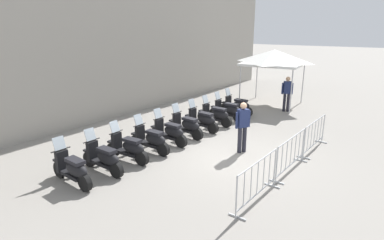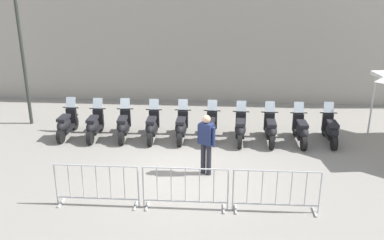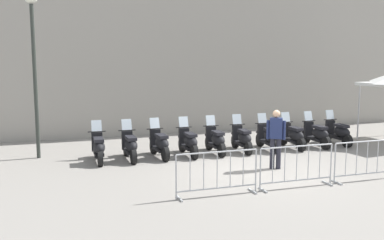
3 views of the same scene
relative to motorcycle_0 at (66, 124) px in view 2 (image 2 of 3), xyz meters
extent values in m
plane|color=gray|center=(4.00, -3.04, -0.45)|extent=(120.00, 120.00, 0.00)
cylinder|color=black|center=(0.12, 0.69, -0.21)|extent=(0.22, 0.50, 0.48)
cylinder|color=black|center=(-0.09, -0.53, -0.21)|extent=(0.22, 0.50, 0.48)
cube|color=black|center=(0.01, 0.08, -0.17)|extent=(0.42, 0.90, 0.10)
ellipsoid|color=black|center=(-0.03, -0.20, 0.07)|extent=(0.50, 0.89, 0.40)
cube|color=black|center=(-0.03, -0.17, 0.29)|extent=(0.38, 0.64, 0.10)
cube|color=black|center=(0.09, 0.51, 0.10)|extent=(0.36, 0.20, 0.60)
cylinder|color=black|center=(0.09, 0.51, 0.43)|extent=(0.56, 0.13, 0.04)
cube|color=silver|center=(0.09, 0.56, 0.61)|extent=(0.34, 0.19, 0.35)
cube|color=black|center=(0.12, 0.69, 0.06)|extent=(0.25, 0.35, 0.06)
cylinder|color=black|center=(1.05, 0.52, -0.21)|extent=(0.20, 0.49, 0.48)
cylinder|color=black|center=(0.89, -0.71, -0.21)|extent=(0.20, 0.49, 0.48)
cube|color=black|center=(0.97, -0.10, -0.17)|extent=(0.39, 0.90, 0.10)
ellipsoid|color=black|center=(0.93, -0.38, 0.07)|extent=(0.47, 0.88, 0.40)
cube|color=black|center=(0.94, -0.34, 0.29)|extent=(0.36, 0.63, 0.10)
cube|color=black|center=(1.03, 0.33, 0.10)|extent=(0.36, 0.18, 0.60)
cylinder|color=black|center=(1.03, 0.33, 0.43)|extent=(0.56, 0.11, 0.04)
cube|color=silver|center=(1.04, 0.38, 0.61)|extent=(0.34, 0.18, 0.35)
cube|color=black|center=(1.05, 0.52, 0.06)|extent=(0.24, 0.34, 0.06)
cylinder|color=black|center=(1.98, 0.43, -0.21)|extent=(0.17, 0.49, 0.48)
cylinder|color=black|center=(1.90, -0.81, -0.21)|extent=(0.17, 0.49, 0.48)
cube|color=black|center=(1.94, -0.19, -0.17)|extent=(0.34, 0.88, 0.10)
ellipsoid|color=black|center=(1.92, -0.47, 0.07)|extent=(0.42, 0.86, 0.40)
cube|color=black|center=(1.92, -0.44, 0.29)|extent=(0.32, 0.62, 0.10)
cube|color=black|center=(1.97, 0.24, 0.10)|extent=(0.35, 0.16, 0.60)
cylinder|color=black|center=(1.97, 0.24, 0.43)|extent=(0.56, 0.07, 0.04)
cube|color=silver|center=(1.97, 0.29, 0.61)|extent=(0.33, 0.16, 0.35)
cube|color=black|center=(1.98, 0.43, 0.06)|extent=(0.22, 0.33, 0.06)
cylinder|color=black|center=(2.98, 0.27, -0.21)|extent=(0.20, 0.49, 0.48)
cylinder|color=black|center=(2.83, -0.96, -0.21)|extent=(0.20, 0.49, 0.48)
cube|color=black|center=(2.90, -0.35, -0.17)|extent=(0.38, 0.90, 0.10)
ellipsoid|color=black|center=(2.87, -0.62, 0.07)|extent=(0.46, 0.88, 0.40)
cube|color=black|center=(2.87, -0.59, 0.29)|extent=(0.35, 0.63, 0.10)
cube|color=black|center=(2.96, 0.08, 0.10)|extent=(0.35, 0.18, 0.60)
cylinder|color=black|center=(2.96, 0.08, 0.43)|extent=(0.56, 0.10, 0.04)
cube|color=silver|center=(2.96, 0.13, 0.61)|extent=(0.33, 0.18, 0.35)
cube|color=black|center=(2.98, 0.27, 0.06)|extent=(0.24, 0.34, 0.06)
cylinder|color=black|center=(3.97, 0.16, -0.21)|extent=(0.21, 0.50, 0.48)
cylinder|color=black|center=(3.77, -1.06, -0.21)|extent=(0.21, 0.50, 0.48)
cube|color=black|center=(3.87, -0.45, -0.17)|extent=(0.41, 0.90, 0.10)
ellipsoid|color=black|center=(3.83, -0.73, 0.07)|extent=(0.49, 0.89, 0.40)
cube|color=black|center=(3.83, -0.70, 0.29)|extent=(0.37, 0.64, 0.10)
cube|color=black|center=(3.94, -0.02, 0.10)|extent=(0.36, 0.19, 0.60)
cylinder|color=black|center=(3.94, -0.02, 0.43)|extent=(0.56, 0.12, 0.04)
cube|color=silver|center=(3.95, 0.03, 0.61)|extent=(0.34, 0.19, 0.35)
cube|color=black|center=(3.97, 0.16, 0.06)|extent=(0.25, 0.35, 0.06)
cylinder|color=black|center=(4.96, 0.02, -0.21)|extent=(0.23, 0.50, 0.48)
cylinder|color=black|center=(4.71, -1.20, -0.21)|extent=(0.23, 0.50, 0.48)
cube|color=black|center=(4.83, -0.59, -0.17)|extent=(0.44, 0.91, 0.10)
ellipsoid|color=black|center=(4.78, -0.86, 0.07)|extent=(0.52, 0.89, 0.40)
cube|color=black|center=(4.79, -0.83, 0.29)|extent=(0.39, 0.64, 0.10)
cube|color=black|center=(4.92, -0.16, 0.10)|extent=(0.36, 0.20, 0.60)
cylinder|color=black|center=(4.92, -0.16, 0.43)|extent=(0.56, 0.15, 0.04)
cube|color=silver|center=(4.93, -0.11, 0.61)|extent=(0.34, 0.20, 0.35)
cube|color=black|center=(4.96, 0.02, 0.06)|extent=(0.26, 0.35, 0.06)
cylinder|color=black|center=(5.91, -0.15, -0.21)|extent=(0.23, 0.50, 0.48)
cylinder|color=black|center=(5.68, -1.37, -0.21)|extent=(0.23, 0.50, 0.48)
cube|color=black|center=(5.79, -0.76, -0.17)|extent=(0.44, 0.91, 0.10)
ellipsoid|color=black|center=(5.74, -1.03, 0.07)|extent=(0.51, 0.89, 0.40)
cube|color=black|center=(5.75, -1.00, 0.29)|extent=(0.39, 0.64, 0.10)
cube|color=black|center=(5.88, -0.33, 0.10)|extent=(0.36, 0.20, 0.60)
cylinder|color=black|center=(5.88, -0.33, 0.43)|extent=(0.56, 0.14, 0.04)
cube|color=silver|center=(5.89, -0.28, 0.61)|extent=(0.34, 0.20, 0.35)
cube|color=black|center=(5.91, -0.15, 0.06)|extent=(0.26, 0.35, 0.06)
cylinder|color=black|center=(6.85, -0.28, -0.21)|extent=(0.21, 0.50, 0.48)
cylinder|color=black|center=(6.67, -1.50, -0.21)|extent=(0.21, 0.50, 0.48)
cube|color=black|center=(6.76, -0.89, -0.17)|extent=(0.40, 0.90, 0.10)
ellipsoid|color=black|center=(6.72, -1.17, 0.07)|extent=(0.48, 0.88, 0.40)
cube|color=black|center=(6.72, -1.14, 0.29)|extent=(0.36, 0.63, 0.10)
cube|color=black|center=(6.82, -0.46, 0.10)|extent=(0.36, 0.19, 0.60)
cylinder|color=black|center=(6.82, -0.46, 0.43)|extent=(0.56, 0.12, 0.04)
cube|color=silver|center=(6.83, -0.41, 0.61)|extent=(0.34, 0.18, 0.35)
cube|color=black|center=(6.85, -0.28, 0.06)|extent=(0.24, 0.35, 0.06)
cylinder|color=black|center=(7.79, -0.41, -0.21)|extent=(0.19, 0.49, 0.48)
cylinder|color=black|center=(7.66, -1.64, -0.21)|extent=(0.19, 0.49, 0.48)
cube|color=black|center=(7.72, -1.03, -0.17)|extent=(0.37, 0.89, 0.10)
ellipsoid|color=black|center=(7.69, -1.30, 0.07)|extent=(0.45, 0.87, 0.40)
cube|color=black|center=(7.70, -1.27, 0.29)|extent=(0.34, 0.63, 0.10)
cube|color=black|center=(7.77, -0.59, 0.10)|extent=(0.35, 0.17, 0.60)
cylinder|color=black|center=(7.77, -0.59, 0.43)|extent=(0.56, 0.09, 0.04)
cube|color=silver|center=(7.77, -0.54, 0.61)|extent=(0.33, 0.17, 0.35)
cube|color=black|center=(7.79, -0.41, 0.06)|extent=(0.23, 0.34, 0.06)
cylinder|color=black|center=(8.78, -0.48, -0.21)|extent=(0.21, 0.49, 0.48)
cylinder|color=black|center=(8.61, -1.71, -0.21)|extent=(0.21, 0.49, 0.48)
cube|color=black|center=(8.70, -1.09, -0.17)|extent=(0.40, 0.90, 0.10)
ellipsoid|color=black|center=(8.66, -1.37, 0.07)|extent=(0.47, 0.88, 0.40)
cube|color=black|center=(8.66, -1.34, 0.29)|extent=(0.36, 0.63, 0.10)
cube|color=black|center=(8.76, -0.67, 0.10)|extent=(0.36, 0.19, 0.60)
cylinder|color=black|center=(8.76, -0.67, 0.43)|extent=(0.56, 0.11, 0.04)
cube|color=silver|center=(8.76, -0.62, 0.61)|extent=(0.34, 0.18, 0.35)
cube|color=black|center=(8.78, -0.48, 0.06)|extent=(0.24, 0.34, 0.06)
cube|color=#B2B5B7|center=(0.74, -4.42, -0.43)|extent=(0.10, 0.44, 0.04)
cube|color=#B2B5B7|center=(2.56, -4.67, -0.43)|extent=(0.10, 0.44, 0.04)
cylinder|color=#B2B5B7|center=(0.66, -4.41, 0.07)|extent=(0.04, 0.04, 1.05)
cylinder|color=#B2B5B7|center=(2.64, -4.68, 0.07)|extent=(0.04, 0.04, 1.05)
cylinder|color=#B2B5B7|center=(1.65, -4.55, 0.60)|extent=(1.99, 0.31, 0.04)
cylinder|color=#B2B5B7|center=(1.65, -4.55, -0.27)|extent=(1.99, 0.31, 0.04)
cylinder|color=#B2B5B7|center=(0.99, -4.45, 0.16)|extent=(0.02, 0.02, 0.87)
cylinder|color=#B2B5B7|center=(1.32, -4.50, 0.16)|extent=(0.02, 0.02, 0.87)
cylinder|color=#B2B5B7|center=(1.65, -4.55, 0.16)|extent=(0.02, 0.02, 0.87)
cylinder|color=#B2B5B7|center=(1.98, -4.59, 0.16)|extent=(0.02, 0.02, 0.87)
cylinder|color=#B2B5B7|center=(2.31, -4.64, 0.16)|extent=(0.02, 0.02, 0.87)
cube|color=#B2B5B7|center=(2.84, -4.71, -0.43)|extent=(0.10, 0.44, 0.04)
cube|color=#B2B5B7|center=(4.67, -4.96, -0.43)|extent=(0.10, 0.44, 0.04)
cylinder|color=#B2B5B7|center=(2.76, -4.70, 0.07)|extent=(0.04, 0.04, 1.05)
cylinder|color=#B2B5B7|center=(4.75, -4.98, 0.07)|extent=(0.04, 0.04, 1.05)
cylinder|color=#B2B5B7|center=(3.75, -4.84, 0.60)|extent=(1.99, 0.31, 0.04)
cylinder|color=#B2B5B7|center=(3.75, -4.84, -0.27)|extent=(1.99, 0.31, 0.04)
cylinder|color=#B2B5B7|center=(3.09, -4.75, 0.16)|extent=(0.02, 0.02, 0.87)
cylinder|color=#B2B5B7|center=(3.42, -4.79, 0.16)|extent=(0.02, 0.02, 0.87)
cylinder|color=#B2B5B7|center=(3.75, -4.84, 0.16)|extent=(0.02, 0.02, 0.87)
cylinder|color=#B2B5B7|center=(4.09, -4.88, 0.16)|extent=(0.02, 0.02, 0.87)
cylinder|color=#B2B5B7|center=(4.42, -4.93, 0.16)|extent=(0.02, 0.02, 0.87)
cube|color=#B2B5B7|center=(4.95, -5.00, -0.43)|extent=(0.10, 0.44, 0.04)
cube|color=#B2B5B7|center=(6.77, -5.26, -0.43)|extent=(0.10, 0.44, 0.04)
cylinder|color=#B2B5B7|center=(4.87, -4.99, 0.07)|extent=(0.04, 0.04, 1.05)
cylinder|color=#B2B5B7|center=(6.85, -5.27, 0.07)|extent=(0.04, 0.04, 1.05)
cylinder|color=#B2B5B7|center=(5.86, -5.13, 0.60)|extent=(1.99, 0.31, 0.04)
cylinder|color=#B2B5B7|center=(5.86, -5.13, -0.27)|extent=(1.99, 0.31, 0.04)
cylinder|color=#B2B5B7|center=(5.20, -5.04, 0.16)|extent=(0.02, 0.02, 0.87)
cylinder|color=#B2B5B7|center=(5.53, -5.08, 0.16)|extent=(0.02, 0.02, 0.87)
cylinder|color=#B2B5B7|center=(5.86, -5.13, 0.16)|extent=(0.02, 0.02, 0.87)
cylinder|color=#B2B5B7|center=(6.19, -5.17, 0.16)|extent=(0.02, 0.02, 0.87)
cylinder|color=#B2B5B7|center=(6.52, -5.22, 0.16)|extent=(0.02, 0.02, 0.87)
cylinder|color=#2D332D|center=(-1.60, 1.45, 1.98)|extent=(0.12, 0.12, 4.86)
cylinder|color=#23232D|center=(4.50, -3.12, 0.00)|extent=(0.14, 0.14, 0.90)
cylinder|color=#23232D|center=(4.35, -3.01, 0.00)|extent=(0.14, 0.14, 0.90)
cube|color=navy|center=(4.42, -3.07, 0.75)|extent=(0.42, 0.39, 0.60)
sphere|color=tan|center=(4.42, -3.07, 1.17)|extent=(0.22, 0.22, 0.22)
cylinder|color=navy|center=(4.61, -3.21, 0.70)|extent=(0.09, 0.09, 0.55)
cylinder|color=navy|center=(4.24, -2.93, 0.70)|extent=(0.09, 0.09, 0.55)
cylinder|color=silver|center=(10.21, -0.65, 0.62)|extent=(0.06, 0.06, 2.15)
camera|label=1|loc=(-5.24, -6.68, 3.71)|focal=30.23mm
camera|label=2|loc=(3.29, -13.75, 4.98)|focal=39.95mm
camera|label=3|loc=(-3.35, -13.41, 2.80)|focal=41.75mm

